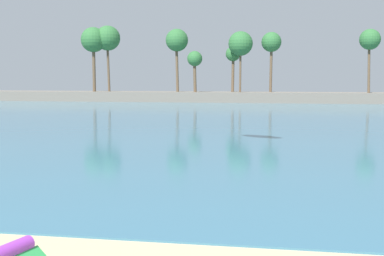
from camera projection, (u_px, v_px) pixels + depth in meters
name	position (u px, v px, depth m)	size (l,w,h in m)	color
sea	(241.00, 108.00, 68.53)	(220.00, 112.51, 0.06)	#386B84
palm_headland	(236.00, 81.00, 84.26)	(106.10, 7.08, 13.45)	slate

